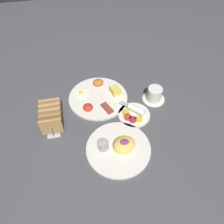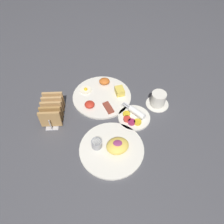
{
  "view_description": "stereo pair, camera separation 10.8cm",
  "coord_description": "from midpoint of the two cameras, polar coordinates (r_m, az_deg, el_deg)",
  "views": [
    {
      "loc": [
        -0.07,
        -0.65,
        0.86
      ],
      "look_at": [
        0.07,
        0.04,
        0.03
      ],
      "focal_mm": 35.0,
      "sensor_mm": 36.0,
      "label": 1
    },
    {
      "loc": [
        0.04,
        -0.66,
        0.86
      ],
      "look_at": [
        0.07,
        0.04,
        0.03
      ],
      "focal_mm": 35.0,
      "sensor_mm": 36.0,
      "label": 2
    }
  ],
  "objects": [
    {
      "name": "plate_breakfast",
      "position": [
        1.19,
        0.03,
        4.25
      ],
      "size": [
        0.32,
        0.32,
        0.05
      ],
      "color": "silver",
      "rests_on": "ground_plane"
    },
    {
      "name": "toast_rack",
      "position": [
        1.1,
        -12.64,
        0.43
      ],
      "size": [
        0.1,
        0.18,
        0.1
      ],
      "color": "#B7B7BC",
      "rests_on": "ground_plane"
    },
    {
      "name": "plate_foreground",
      "position": [
        0.99,
        3.21,
        -9.49
      ],
      "size": [
        0.29,
        0.29,
        0.06
      ],
      "color": "silver",
      "rests_on": "ground_plane"
    },
    {
      "name": "plate_condiments",
      "position": [
        1.1,
        8.59,
        -1.41
      ],
      "size": [
        0.16,
        0.17,
        0.04
      ],
      "color": "silver",
      "rests_on": "ground_plane"
    },
    {
      "name": "ground_plane",
      "position": [
        1.08,
        -0.69,
        -2.83
      ],
      "size": [
        3.0,
        3.0,
        0.0
      ],
      "primitive_type": "plane",
      "color": "#47474C"
    },
    {
      "name": "coffee_cup",
      "position": [
        1.17,
        14.58,
        3.02
      ],
      "size": [
        0.12,
        0.12,
        0.08
      ],
      "color": "silver",
      "rests_on": "ground_plane"
    }
  ]
}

